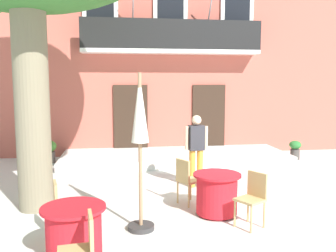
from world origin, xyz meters
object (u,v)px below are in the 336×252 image
(cafe_table_near_tree, at_px, (217,194))
(cafe_chair_middle_1, at_px, (63,206))
(cafe_umbrella, at_px, (140,129))
(ground_planter_right, at_px, (295,149))
(cafe_chair_middle_0, at_px, (82,247))
(cafe_table_middle, at_px, (74,233))
(ground_planter_left, at_px, (50,150))
(pedestrian_near_entrance, at_px, (196,147))
(cafe_chair_near_tree_0, at_px, (253,196))
(cafe_chair_near_tree_1, at_px, (187,178))

(cafe_table_near_tree, relative_size, cafe_chair_middle_1, 0.95)
(cafe_umbrella, height_order, ground_planter_right, cafe_umbrella)
(cafe_chair_middle_0, bearing_deg, cafe_table_middle, 103.57)
(cafe_umbrella, distance_m, ground_planter_right, 7.09)
(ground_planter_left, distance_m, pedestrian_near_entrance, 4.89)
(cafe_chair_near_tree_0, height_order, cafe_chair_middle_0, same)
(ground_planter_right, bearing_deg, cafe_table_middle, -136.77)
(cafe_chair_middle_1, bearing_deg, ground_planter_right, 38.32)
(pedestrian_near_entrance, bearing_deg, cafe_table_near_tree, -89.99)
(cafe_chair_middle_0, distance_m, ground_planter_right, 8.70)
(cafe_table_middle, height_order, cafe_chair_middle_1, cafe_chair_middle_1)
(cafe_table_middle, relative_size, pedestrian_near_entrance, 0.52)
(cafe_chair_middle_1, distance_m, pedestrian_near_entrance, 3.61)
(cafe_chair_middle_1, bearing_deg, cafe_chair_near_tree_1, 31.30)
(cafe_chair_middle_0, xyz_separation_m, cafe_umbrella, (0.78, 1.66, 1.14))
(cafe_table_middle, bearing_deg, cafe_umbrella, 44.21)
(cafe_table_near_tree, height_order, ground_planter_left, cafe_table_near_tree)
(cafe_chair_near_tree_0, xyz_separation_m, cafe_chair_middle_0, (-2.63, -1.54, 0.00))
(cafe_table_near_tree, xyz_separation_m, cafe_table_middle, (-2.36, -1.42, 0.00))
(cafe_chair_near_tree_0, relative_size, ground_planter_left, 1.37)
(cafe_chair_near_tree_0, xyz_separation_m, ground_planter_right, (3.23, 4.87, -0.20))
(cafe_table_middle, xyz_separation_m, ground_planter_right, (6.04, 5.68, -0.06))
(cafe_table_middle, distance_m, ground_planter_right, 8.30)
(cafe_table_middle, bearing_deg, ground_planter_left, 102.77)
(cafe_chair_middle_0, relative_size, ground_planter_left, 1.37)
(cafe_chair_near_tree_1, bearing_deg, pedestrian_near_entrance, 69.38)
(cafe_chair_middle_1, relative_size, ground_planter_right, 1.55)
(cafe_chair_near_tree_1, relative_size, cafe_chair_middle_0, 1.00)
(cafe_chair_near_tree_1, bearing_deg, cafe_chair_near_tree_0, -54.09)
(cafe_table_near_tree, xyz_separation_m, cafe_chair_middle_1, (-2.60, -0.70, 0.14))
(ground_planter_left, bearing_deg, cafe_chair_middle_1, -78.02)
(cafe_table_middle, xyz_separation_m, pedestrian_near_entrance, (2.36, 3.18, 0.54))
(cafe_chair_middle_0, bearing_deg, cafe_umbrella, 64.94)
(cafe_chair_near_tree_0, bearing_deg, cafe_table_near_tree, 126.69)
(pedestrian_near_entrance, bearing_deg, cafe_chair_middle_0, -119.13)
(cafe_chair_near_tree_0, height_order, ground_planter_right, cafe_chair_near_tree_0)
(cafe_umbrella, xyz_separation_m, pedestrian_near_entrance, (1.41, 2.26, -0.73))
(cafe_chair_near_tree_1, bearing_deg, ground_planter_left, 128.45)
(cafe_chair_middle_0, height_order, ground_planter_right, cafe_chair_middle_0)
(cafe_chair_near_tree_1, relative_size, pedestrian_near_entrance, 0.55)
(cafe_table_middle, distance_m, pedestrian_near_entrance, 4.00)
(cafe_umbrella, bearing_deg, ground_planter_left, 114.02)
(cafe_chair_near_tree_0, xyz_separation_m, cafe_table_middle, (-2.81, -0.81, -0.14))
(cafe_chair_near_tree_0, distance_m, cafe_chair_near_tree_1, 1.51)
(cafe_table_middle, height_order, cafe_umbrella, cafe_umbrella)
(cafe_table_middle, height_order, ground_planter_left, cafe_table_middle)
(cafe_chair_near_tree_0, distance_m, cafe_table_middle, 2.93)
(cafe_chair_near_tree_1, distance_m, cafe_chair_middle_0, 3.27)
(cafe_table_near_tree, xyz_separation_m, cafe_chair_near_tree_1, (-0.43, 0.62, 0.14))
(cafe_table_near_tree, distance_m, cafe_chair_near_tree_0, 0.77)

